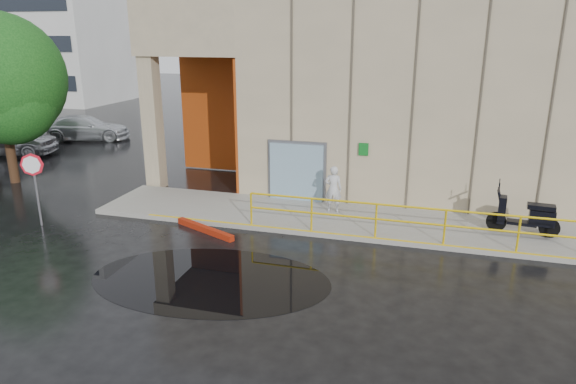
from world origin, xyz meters
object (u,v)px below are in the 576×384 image
at_px(red_curb, 205,229).
at_px(tree_near, 1,84).
at_px(stop_sign, 33,173).
at_px(car_a, 5,139).
at_px(car_c, 85,128).
at_px(scooter, 526,205).
at_px(car_b, 3,129).
at_px(person, 333,189).

xyz_separation_m(red_curb, tree_near, (-9.58, 2.87, 3.86)).
xyz_separation_m(stop_sign, tree_near, (-4.37, 3.77, 2.24)).
height_order(car_a, car_c, car_a).
distance_m(stop_sign, tree_near, 6.19).
relative_size(scooter, car_b, 0.41).
relative_size(red_curb, car_a, 0.50).
bearing_deg(red_curb, car_b, 150.63).
bearing_deg(car_c, stop_sign, -170.37).
distance_m(person, car_b, 20.66).
xyz_separation_m(red_curb, car_b, (-16.13, 9.08, 0.73)).
relative_size(car_a, tree_near, 0.73).
relative_size(stop_sign, car_c, 0.49).
bearing_deg(car_a, car_b, 31.11).
bearing_deg(scooter, car_b, 170.31).
distance_m(person, car_a, 17.76).
relative_size(person, car_a, 0.32).
distance_m(car_a, car_b, 3.29).
bearing_deg(car_c, person, -139.74).
distance_m(red_curb, car_b, 18.53).
height_order(stop_sign, tree_near, tree_near).
xyz_separation_m(scooter, car_b, (-25.34, 7.03, -0.22)).
xyz_separation_m(person, stop_sign, (-8.67, -3.42, 0.79)).
bearing_deg(tree_near, person, -1.53).
height_order(red_curb, tree_near, tree_near).
relative_size(scooter, car_c, 0.43).
xyz_separation_m(stop_sign, car_a, (-8.57, 7.68, -0.89)).
height_order(car_a, tree_near, tree_near).
bearing_deg(stop_sign, tree_near, 141.72).
distance_m(red_curb, car_c, 16.66).
height_order(car_c, tree_near, tree_near).
bearing_deg(tree_near, scooter, -2.48).
xyz_separation_m(scooter, car_c, (-21.61, 9.06, -0.34)).
height_order(red_curb, car_c, car_c).
xyz_separation_m(car_a, car_b, (-2.35, 2.30, -0.01)).
xyz_separation_m(stop_sign, red_curb, (5.21, 0.90, -1.63)).
relative_size(stop_sign, car_a, 0.48).
xyz_separation_m(car_a, tree_near, (4.20, -3.92, 3.13)).
bearing_deg(car_a, scooter, -116.12).
xyz_separation_m(car_a, car_c, (1.38, 4.33, -0.13)).
bearing_deg(stop_sign, person, 23.98).
height_order(stop_sign, car_c, stop_sign).
bearing_deg(tree_near, car_b, 136.50).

